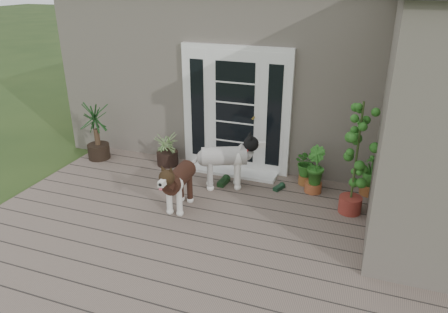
% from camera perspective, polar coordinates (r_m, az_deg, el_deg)
% --- Properties ---
extents(deck, '(6.20, 4.60, 0.12)m').
position_cam_1_polar(deck, '(5.72, -3.74, -11.14)').
color(deck, '#6B5B4C').
rests_on(deck, ground).
extents(house_main, '(7.40, 4.00, 3.10)m').
position_cam_1_polar(house_main, '(8.94, 7.11, 11.94)').
color(house_main, '#665E54').
rests_on(house_main, ground).
extents(door_unit, '(1.90, 0.14, 2.15)m').
position_cam_1_polar(door_unit, '(7.16, 1.58, 6.30)').
color(door_unit, white).
rests_on(door_unit, deck).
extents(door_step, '(1.60, 0.40, 0.05)m').
position_cam_1_polar(door_step, '(7.36, 0.99, -1.97)').
color(door_step, white).
rests_on(door_step, deck).
extents(brindle_dog, '(0.41, 0.89, 0.73)m').
position_cam_1_polar(brindle_dog, '(6.15, -6.07, -3.94)').
color(brindle_dog, '#3B1F15').
rests_on(brindle_dog, deck).
extents(white_dog, '(1.05, 0.77, 0.80)m').
position_cam_1_polar(white_dog, '(6.70, 0.01, -1.10)').
color(white_dog, silver).
rests_on(white_dog, deck).
extents(spider_plant, '(0.70, 0.70, 0.68)m').
position_cam_1_polar(spider_plant, '(7.61, -7.73, 1.26)').
color(spider_plant, '#8A9F62').
rests_on(spider_plant, deck).
extents(yucca, '(0.86, 0.86, 1.10)m').
position_cam_1_polar(yucca, '(8.08, -16.92, 3.37)').
color(yucca, black).
rests_on(yucca, deck).
extents(herb_a, '(0.56, 0.56, 0.53)m').
position_cam_1_polar(herb_a, '(6.99, 11.12, -1.70)').
color(herb_a, '#1B5E1C').
rests_on(herb_a, deck).
extents(herb_b, '(0.50, 0.50, 0.54)m').
position_cam_1_polar(herb_b, '(6.76, 12.10, -2.64)').
color(herb_b, '#2B611B').
rests_on(herb_b, deck).
extents(herb_c, '(0.44, 0.44, 0.56)m').
position_cam_1_polar(herb_c, '(6.93, 19.28, -2.74)').
color(herb_c, '#215919').
rests_on(herb_c, deck).
extents(sapling, '(0.59, 0.59, 1.72)m').
position_cam_1_polar(sapling, '(6.08, 17.49, -0.16)').
color(sapling, '#215217').
rests_on(sapling, deck).
extents(clog_left, '(0.18, 0.35, 0.10)m').
position_cam_1_polar(clog_left, '(6.95, -0.05, -3.34)').
color(clog_left, black).
rests_on(clog_left, deck).
extents(clog_right, '(0.21, 0.28, 0.08)m').
position_cam_1_polar(clog_right, '(6.84, 7.48, -4.13)').
color(clog_right, black).
rests_on(clog_right, deck).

